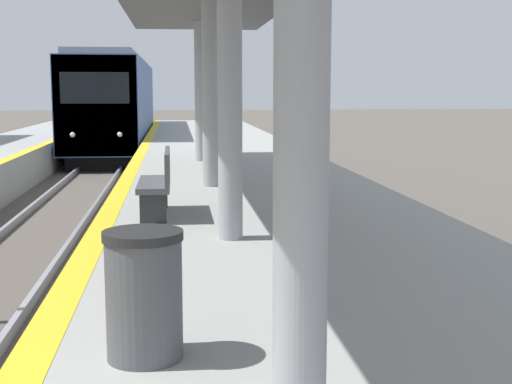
{
  "coord_description": "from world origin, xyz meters",
  "views": [
    {
      "loc": [
        2.62,
        -1.83,
        2.79
      ],
      "look_at": [
        4.88,
        18.12,
        -0.09
      ],
      "focal_mm": 50.0,
      "sensor_mm": 36.0,
      "label": 1
    }
  ],
  "objects": [
    {
      "name": "train",
      "position": [
        0.0,
        30.57,
        2.15
      ],
      "size": [
        2.81,
        16.64,
        4.22
      ],
      "color": "black",
      "rests_on": "ground"
    },
    {
      "name": "bench",
      "position": [
        2.38,
        8.15,
        1.53
      ],
      "size": [
        0.44,
        1.56,
        0.92
      ],
      "color": "#4C4C51",
      "rests_on": "platform_right"
    },
    {
      "name": "trash_bin",
      "position": [
        2.4,
        2.71,
        1.47
      ],
      "size": [
        0.52,
        0.52,
        0.85
      ],
      "color": "#4C4C51",
      "rests_on": "platform_right"
    }
  ]
}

